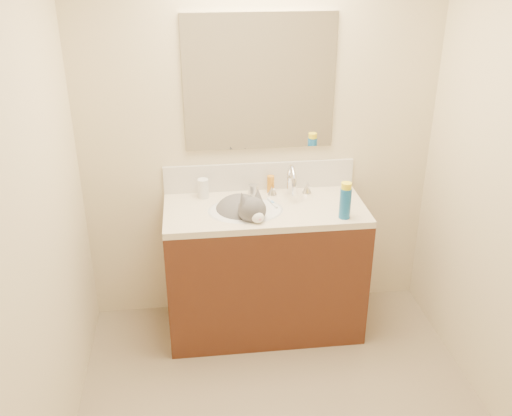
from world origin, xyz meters
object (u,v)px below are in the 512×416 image
object	(u,v)px
cat	(243,214)
amber_bottle	(271,184)
vanity_cabinet	(264,271)
pill_bottle	(203,188)
faucet	(291,183)
basin	(246,221)
spray_can	(345,203)
silver_jar	(253,190)

from	to	relation	value
cat	amber_bottle	xyz separation A→B (m)	(0.20, 0.23, 0.08)
vanity_cabinet	pill_bottle	bearing A→B (deg)	152.87
faucet	cat	distance (m)	0.37
pill_bottle	amber_bottle	xyz separation A→B (m)	(0.42, 0.02, -0.00)
faucet	pill_bottle	size ratio (longest dim) A/B	2.33
basin	spray_can	world-z (taller)	spray_can
pill_bottle	spray_can	xyz separation A→B (m)	(0.79, -0.38, 0.03)
faucet	cat	size ratio (longest dim) A/B	0.60
vanity_cabinet	faucet	world-z (taller)	faucet
faucet	silver_jar	size ratio (longest dim) A/B	4.20
pill_bottle	silver_jar	bearing A→B (deg)	0.58
spray_can	silver_jar	bearing A→B (deg)	141.63
silver_jar	vanity_cabinet	bearing A→B (deg)	-75.06
cat	pill_bottle	distance (m)	0.32
vanity_cabinet	amber_bottle	bearing A→B (deg)	72.94
cat	basin	bearing A→B (deg)	-35.86
amber_bottle	silver_jar	bearing A→B (deg)	-169.54
pill_bottle	amber_bottle	world-z (taller)	pill_bottle
amber_bottle	basin	bearing A→B (deg)	-127.70
basin	spray_can	xyz separation A→B (m)	(0.55, -0.16, 0.16)
spray_can	vanity_cabinet	bearing A→B (deg)	155.73
basin	spray_can	size ratio (longest dim) A/B	2.51
cat	spray_can	xyz separation A→B (m)	(0.57, -0.17, 0.11)
faucet	silver_jar	bearing A→B (deg)	167.82
vanity_cabinet	basin	world-z (taller)	basin
basin	amber_bottle	bearing A→B (deg)	52.30
silver_jar	spray_can	distance (m)	0.62
vanity_cabinet	silver_jar	distance (m)	0.52
basin	pill_bottle	size ratio (longest dim) A/B	3.75
cat	spray_can	bearing A→B (deg)	-37.88
pill_bottle	basin	bearing A→B (deg)	-41.88
silver_jar	amber_bottle	distance (m)	0.12
silver_jar	amber_bottle	world-z (taller)	amber_bottle
spray_can	basin	bearing A→B (deg)	163.38
pill_bottle	silver_jar	xyz separation A→B (m)	(0.31, 0.00, -0.03)
basin	cat	bearing A→B (deg)	165.46
basin	pill_bottle	bearing A→B (deg)	138.12
vanity_cabinet	amber_bottle	xyz separation A→B (m)	(0.06, 0.21, 0.51)
amber_bottle	spray_can	size ratio (longest dim) A/B	0.62
pill_bottle	silver_jar	size ratio (longest dim) A/B	1.80
cat	spray_can	world-z (taller)	spray_can
faucet	pill_bottle	distance (m)	0.54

